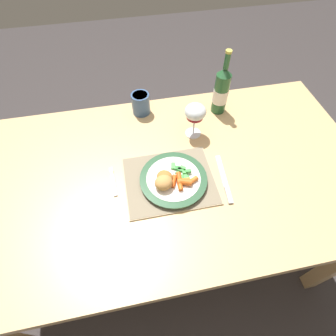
# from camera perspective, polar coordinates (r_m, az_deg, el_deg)

# --- Properties ---
(ground_plane) EXTENTS (6.00, 6.00, 0.00)m
(ground_plane) POSITION_cam_1_polar(r_m,az_deg,el_deg) (1.64, -0.80, -16.23)
(ground_plane) COLOR #383333
(dining_table) EXTENTS (1.58, 0.84, 0.74)m
(dining_table) POSITION_cam_1_polar(r_m,az_deg,el_deg) (1.05, -1.20, -3.65)
(dining_table) COLOR tan
(dining_table) RESTS_ON ground
(placemat) EXTENTS (0.32, 0.27, 0.01)m
(placemat) POSITION_cam_1_polar(r_m,az_deg,el_deg) (0.95, 0.36, -2.73)
(placemat) COLOR tan
(placemat) RESTS_ON dining_table
(dinner_plate) EXTENTS (0.24, 0.24, 0.02)m
(dinner_plate) POSITION_cam_1_polar(r_m,az_deg,el_deg) (0.94, 1.19, -2.47)
(dinner_plate) COLOR white
(dinner_plate) RESTS_ON placemat
(breaded_croquettes) EXTENTS (0.08, 0.10, 0.05)m
(breaded_croquettes) POSITION_cam_1_polar(r_m,az_deg,el_deg) (0.90, -0.97, -2.74)
(breaded_croquettes) COLOR tan
(breaded_croquettes) RESTS_ON dinner_plate
(green_beans_pile) EXTENTS (0.07, 0.10, 0.02)m
(green_beans_pile) POSITION_cam_1_polar(r_m,az_deg,el_deg) (0.94, 2.90, -0.85)
(green_beans_pile) COLOR #338438
(green_beans_pile) RESTS_ON dinner_plate
(glazed_carrots) EXTENTS (0.10, 0.07, 0.02)m
(glazed_carrots) POSITION_cam_1_polar(r_m,az_deg,el_deg) (0.91, 3.27, -2.92)
(glazed_carrots) COLOR orange
(glazed_carrots) RESTS_ON dinner_plate
(fork) EXTENTS (0.02, 0.13, 0.01)m
(fork) POSITION_cam_1_polar(r_m,az_deg,el_deg) (0.97, -11.76, -3.27)
(fork) COLOR silver
(fork) RESTS_ON dining_table
(table_knife) EXTENTS (0.04, 0.21, 0.01)m
(table_knife) POSITION_cam_1_polar(r_m,az_deg,el_deg) (0.97, 12.32, -3.10)
(table_knife) COLOR silver
(table_knife) RESTS_ON dining_table
(wine_glass) EXTENTS (0.08, 0.08, 0.15)m
(wine_glass) POSITION_cam_1_polar(r_m,az_deg,el_deg) (1.04, 5.94, 11.82)
(wine_glass) COLOR silver
(wine_glass) RESTS_ON dining_table
(bottle) EXTENTS (0.06, 0.06, 0.28)m
(bottle) POSITION_cam_1_polar(r_m,az_deg,el_deg) (1.17, 11.49, 16.11)
(bottle) COLOR #23562D
(bottle) RESTS_ON dining_table
(drinking_cup) EXTENTS (0.08, 0.08, 0.09)m
(drinking_cup) POSITION_cam_1_polar(r_m,az_deg,el_deg) (1.18, -5.96, 13.86)
(drinking_cup) COLOR #385684
(drinking_cup) RESTS_ON dining_table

